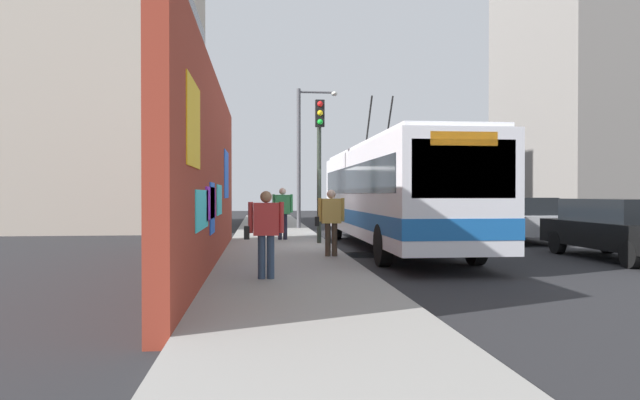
# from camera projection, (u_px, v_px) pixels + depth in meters

# --- Properties ---
(ground_plane) EXTENTS (80.00, 80.00, 0.00)m
(ground_plane) POSITION_uv_depth(u_px,v_px,m) (333.00, 249.00, 17.46)
(ground_plane) COLOR #232326
(sidewalk_slab) EXTENTS (48.00, 3.20, 0.15)m
(sidewalk_slab) POSITION_uv_depth(u_px,v_px,m) (280.00, 248.00, 17.29)
(sidewalk_slab) COLOR gray
(sidewalk_slab) RESTS_ON ground_plane
(graffiti_wall) EXTENTS (13.67, 0.32, 4.38)m
(graffiti_wall) POSITION_uv_depth(u_px,v_px,m) (210.00, 173.00, 12.94)
(graffiti_wall) COLOR maroon
(graffiti_wall) RESTS_ON ground_plane
(building_far_left) EXTENTS (11.33, 7.38, 17.26)m
(building_far_left) POSITION_uv_depth(u_px,v_px,m) (121.00, 57.00, 28.73)
(building_far_left) COLOR #B2A899
(building_far_left) RESTS_ON ground_plane
(building_far_right) EXTENTS (11.22, 6.65, 18.51)m
(building_far_right) POSITION_uv_depth(u_px,v_px,m) (578.00, 70.00, 34.42)
(building_far_right) COLOR gray
(building_far_right) RESTS_ON ground_plane
(city_bus) EXTENTS (12.68, 2.55, 4.96)m
(city_bus) POSITION_uv_depth(u_px,v_px,m) (391.00, 192.00, 17.53)
(city_bus) COLOR silver
(city_bus) RESTS_ON ground_plane
(parked_car_black) EXTENTS (4.91, 1.75, 1.58)m
(parked_car_black) POSITION_uv_depth(u_px,v_px,m) (617.00, 228.00, 14.72)
(parked_car_black) COLOR black
(parked_car_black) RESTS_ON ground_plane
(parked_car_silver) EXTENTS (4.37, 1.95, 1.58)m
(parked_car_silver) POSITION_uv_depth(u_px,v_px,m) (518.00, 218.00, 20.38)
(parked_car_silver) COLOR #B7B7BC
(parked_car_silver) RESTS_ON ground_plane
(parked_car_red) EXTENTS (4.54, 1.78, 1.58)m
(parked_car_red) POSITION_uv_depth(u_px,v_px,m) (459.00, 213.00, 26.36)
(parked_car_red) COLOR #B21E19
(parked_car_red) RESTS_ON ground_plane
(pedestrian_near_wall) EXTENTS (0.22, 0.73, 1.61)m
(pedestrian_near_wall) POSITION_uv_depth(u_px,v_px,m) (266.00, 228.00, 10.43)
(pedestrian_near_wall) COLOR #2D3F59
(pedestrian_near_wall) RESTS_ON sidewalk_slab
(pedestrian_at_curb) EXTENTS (0.22, 0.75, 1.67)m
(pedestrian_at_curb) POSITION_uv_depth(u_px,v_px,m) (331.00, 217.00, 14.22)
(pedestrian_at_curb) COLOR #3F3326
(pedestrian_at_curb) RESTS_ON sidewalk_slab
(pedestrian_midblock) EXTENTS (0.24, 0.78, 1.77)m
(pedestrian_midblock) POSITION_uv_depth(u_px,v_px,m) (282.00, 209.00, 19.39)
(pedestrian_midblock) COLOR #1E1E2D
(pedestrian_midblock) RESTS_ON sidewalk_slab
(traffic_light) EXTENTS (0.49, 0.28, 4.53)m
(traffic_light) POSITION_uv_depth(u_px,v_px,m) (319.00, 147.00, 17.92)
(traffic_light) COLOR #2D382D
(traffic_light) RESTS_ON sidewalk_slab
(street_lamp) EXTENTS (0.44, 1.87, 6.38)m
(street_lamp) POSITION_uv_depth(u_px,v_px,m) (303.00, 147.00, 26.02)
(street_lamp) COLOR #4C4C51
(street_lamp) RESTS_ON sidewalk_slab
(curbside_puddle) EXTENTS (1.57, 1.57, 0.00)m
(curbside_puddle) POSITION_uv_depth(u_px,v_px,m) (361.00, 255.00, 15.89)
(curbside_puddle) COLOR black
(curbside_puddle) RESTS_ON ground_plane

